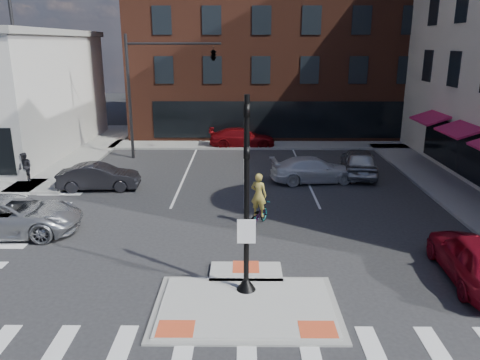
{
  "coord_description": "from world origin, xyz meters",
  "views": [
    {
      "loc": [
        -0.1,
        -12.54,
        7.47
      ],
      "look_at": [
        -0.23,
        6.0,
        2.0
      ],
      "focal_mm": 35.0,
      "sensor_mm": 36.0,
      "label": 1
    }
  ],
  "objects_px": {
    "white_pickup": "(314,170)",
    "pedestrian_a": "(25,167)",
    "bg_car_silver": "(359,162)",
    "cyclist": "(258,208)",
    "bg_car_red": "(242,138)",
    "red_sedan": "(477,258)",
    "bg_car_dark": "(99,177)",
    "silver_suv": "(9,216)"
  },
  "relations": [
    {
      "from": "white_pickup",
      "to": "bg_car_silver",
      "type": "height_order",
      "value": "bg_car_silver"
    },
    {
      "from": "white_pickup",
      "to": "bg_car_silver",
      "type": "relative_size",
      "value": 1.0
    },
    {
      "from": "red_sedan",
      "to": "white_pickup",
      "type": "distance_m",
      "value": 11.87
    },
    {
      "from": "bg_car_red",
      "to": "cyclist",
      "type": "height_order",
      "value": "cyclist"
    },
    {
      "from": "pedestrian_a",
      "to": "cyclist",
      "type": "bearing_deg",
      "value": -4.44
    },
    {
      "from": "silver_suv",
      "to": "pedestrian_a",
      "type": "relative_size",
      "value": 3.53
    },
    {
      "from": "pedestrian_a",
      "to": "bg_car_red",
      "type": "bearing_deg",
      "value": 60.21
    },
    {
      "from": "white_pickup",
      "to": "cyclist",
      "type": "height_order",
      "value": "cyclist"
    },
    {
      "from": "red_sedan",
      "to": "bg_car_red",
      "type": "bearing_deg",
      "value": -66.38
    },
    {
      "from": "cyclist",
      "to": "pedestrian_a",
      "type": "distance_m",
      "value": 13.94
    },
    {
      "from": "cyclist",
      "to": "white_pickup",
      "type": "bearing_deg",
      "value": -93.17
    },
    {
      "from": "silver_suv",
      "to": "bg_car_red",
      "type": "xyz_separation_m",
      "value": [
        9.3,
        16.5,
        -0.08
      ]
    },
    {
      "from": "white_pickup",
      "to": "pedestrian_a",
      "type": "bearing_deg",
      "value": 84.43
    },
    {
      "from": "bg_car_dark",
      "to": "bg_car_red",
      "type": "distance_m",
      "value": 12.9
    },
    {
      "from": "bg_car_silver",
      "to": "cyclist",
      "type": "height_order",
      "value": "cyclist"
    },
    {
      "from": "bg_car_dark",
      "to": "bg_car_red",
      "type": "bearing_deg",
      "value": -39.98
    },
    {
      "from": "bg_car_dark",
      "to": "pedestrian_a",
      "type": "distance_m",
      "value": 4.43
    },
    {
      "from": "bg_car_dark",
      "to": "bg_car_silver",
      "type": "relative_size",
      "value": 0.88
    },
    {
      "from": "red_sedan",
      "to": "bg_car_silver",
      "type": "relative_size",
      "value": 1.01
    },
    {
      "from": "white_pickup",
      "to": "bg_car_silver",
      "type": "distance_m",
      "value": 3.15
    },
    {
      "from": "bg_car_red",
      "to": "pedestrian_a",
      "type": "bearing_deg",
      "value": 127.05
    },
    {
      "from": "pedestrian_a",
      "to": "red_sedan",
      "type": "bearing_deg",
      "value": -7.71
    },
    {
      "from": "bg_car_red",
      "to": "bg_car_silver",
      "type": "bearing_deg",
      "value": -139.91
    },
    {
      "from": "red_sedan",
      "to": "bg_car_silver",
      "type": "distance_m",
      "value": 12.71
    },
    {
      "from": "pedestrian_a",
      "to": "white_pickup",
      "type": "bearing_deg",
      "value": 23.17
    },
    {
      "from": "cyclist",
      "to": "pedestrian_a",
      "type": "relative_size",
      "value": 1.45
    },
    {
      "from": "bg_car_silver",
      "to": "pedestrian_a",
      "type": "height_order",
      "value": "pedestrian_a"
    },
    {
      "from": "red_sedan",
      "to": "bg_car_dark",
      "type": "bearing_deg",
      "value": -29.94
    },
    {
      "from": "bg_car_silver",
      "to": "pedestrian_a",
      "type": "bearing_deg",
      "value": 13.33
    },
    {
      "from": "pedestrian_a",
      "to": "bg_car_dark",
      "type": "bearing_deg",
      "value": 8.32
    },
    {
      "from": "silver_suv",
      "to": "white_pickup",
      "type": "distance_m",
      "value": 15.27
    },
    {
      "from": "silver_suv",
      "to": "red_sedan",
      "type": "height_order",
      "value": "red_sedan"
    },
    {
      "from": "bg_car_dark",
      "to": "bg_car_silver",
      "type": "height_order",
      "value": "bg_car_silver"
    },
    {
      "from": "bg_car_red",
      "to": "cyclist",
      "type": "xyz_separation_m",
      "value": [
        0.74,
        -15.57,
        0.08
      ]
    },
    {
      "from": "bg_car_red",
      "to": "white_pickup",
      "type": "bearing_deg",
      "value": -157.8
    },
    {
      "from": "red_sedan",
      "to": "bg_car_red",
      "type": "relative_size",
      "value": 0.99
    },
    {
      "from": "bg_car_red",
      "to": "red_sedan",
      "type": "bearing_deg",
      "value": -161.21
    },
    {
      "from": "white_pickup",
      "to": "cyclist",
      "type": "bearing_deg",
      "value": 146.2
    },
    {
      "from": "red_sedan",
      "to": "bg_car_silver",
      "type": "xyz_separation_m",
      "value": [
        -0.79,
        12.69,
        -0.01
      ]
    },
    {
      "from": "silver_suv",
      "to": "bg_car_dark",
      "type": "xyz_separation_m",
      "value": [
        1.81,
        6.0,
        -0.09
      ]
    },
    {
      "from": "bg_car_red",
      "to": "bg_car_dark",
      "type": "bearing_deg",
      "value": 142.71
    },
    {
      "from": "bg_car_dark",
      "to": "bg_car_silver",
      "type": "distance_m",
      "value": 14.61
    }
  ]
}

